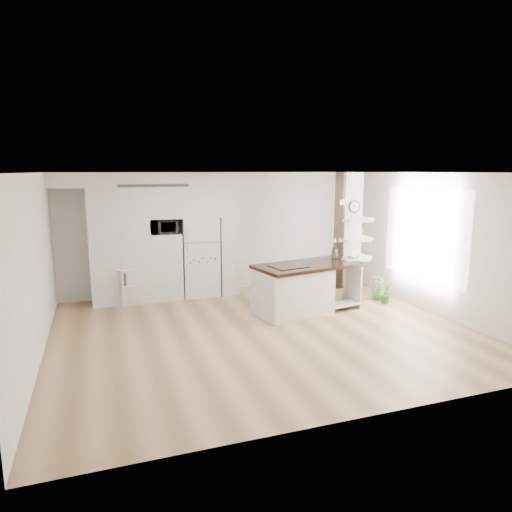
% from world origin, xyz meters
% --- Properties ---
extents(floor, '(7.00, 6.00, 0.01)m').
position_xyz_m(floor, '(0.00, 0.00, 0.00)').
color(floor, tan).
rests_on(floor, ground).
extents(room, '(7.04, 6.04, 2.72)m').
position_xyz_m(room, '(0.00, 0.00, 1.86)').
color(room, white).
rests_on(room, ground).
extents(cabinet_wall, '(4.00, 0.71, 2.70)m').
position_xyz_m(cabinet_wall, '(-1.45, 2.67, 1.51)').
color(cabinet_wall, silver).
rests_on(cabinet_wall, floor).
extents(refrigerator, '(0.78, 0.69, 1.75)m').
position_xyz_m(refrigerator, '(-0.53, 2.68, 0.88)').
color(refrigerator, white).
rests_on(refrigerator, floor).
extents(column, '(0.69, 0.90, 2.70)m').
position_xyz_m(column, '(2.38, 1.13, 1.35)').
color(column, silver).
rests_on(column, floor).
extents(window, '(0.00, 2.40, 2.40)m').
position_xyz_m(window, '(3.48, 0.30, 1.50)').
color(window, white).
rests_on(window, room).
extents(pendant_light, '(0.12, 0.12, 0.10)m').
position_xyz_m(pendant_light, '(1.70, 0.15, 2.12)').
color(pendant_light, white).
rests_on(pendant_light, room).
extents(kitchen_island, '(2.26, 1.39, 1.52)m').
position_xyz_m(kitchen_island, '(0.99, 0.78, 0.49)').
color(kitchen_island, silver).
rests_on(kitchen_island, floor).
extents(bookshelf, '(0.74, 0.60, 0.76)m').
position_xyz_m(bookshelf, '(-1.98, 2.51, 0.33)').
color(bookshelf, silver).
rests_on(bookshelf, floor).
extents(floor_plant_a, '(0.27, 0.23, 0.46)m').
position_xyz_m(floor_plant_a, '(3.00, 0.75, 0.23)').
color(floor_plant_a, '#3D7830').
rests_on(floor_plant_a, floor).
extents(floor_plant_b, '(0.31, 0.31, 0.52)m').
position_xyz_m(floor_plant_b, '(3.00, 1.06, 0.26)').
color(floor_plant_b, '#3D7830').
rests_on(floor_plant_b, floor).
extents(microwave, '(0.54, 0.37, 0.30)m').
position_xyz_m(microwave, '(-1.27, 2.62, 1.57)').
color(microwave, '#2D2D2D').
rests_on(microwave, cabinet_wall).
extents(shelf_plant, '(0.27, 0.23, 0.30)m').
position_xyz_m(shelf_plant, '(2.63, 1.30, 1.52)').
color(shelf_plant, '#3D7830').
rests_on(shelf_plant, column).
extents(decor_bowl, '(0.22, 0.22, 0.05)m').
position_xyz_m(decor_bowl, '(2.30, 0.90, 1.00)').
color(decor_bowl, white).
rests_on(decor_bowl, column).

